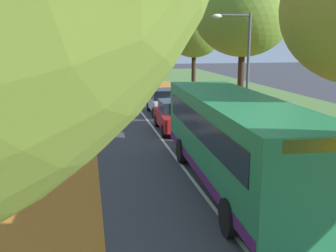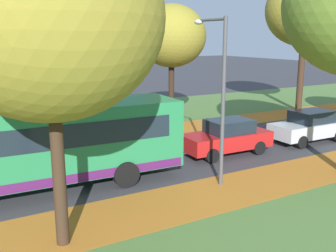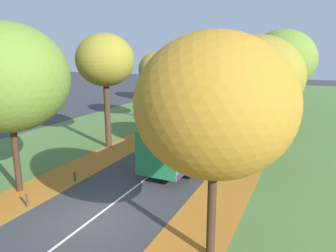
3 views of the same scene
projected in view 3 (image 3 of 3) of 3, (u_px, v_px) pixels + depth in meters
The scene contains 20 objects.
ground_plane at pixel (91, 220), 14.41m from camera, with size 160.00×160.00×0.00m, color #38383D.
grass_verge_left at pixel (135, 118), 35.85m from camera, with size 12.00×90.00×0.01m, color #517538.
leaf_litter_left at pixel (147, 135), 28.69m from camera, with size 2.80×60.00×0.00m, color #B26B23.
grass_verge_right at pixel (319, 136), 28.56m from camera, with size 12.00×90.00×0.01m, color #517538.
leaf_litter_right at pixel (253, 148), 25.04m from camera, with size 2.80×60.00×0.00m, color #B26B23.
road_centre_line at pixel (216, 126), 32.21m from camera, with size 0.12×80.00×0.01m, color silver.
tree_left_nearest at pixel (7, 78), 16.08m from camera, with size 6.01×6.01×8.67m.
tree_left_near at pixel (105, 61), 23.83m from camera, with size 4.26×4.26×8.51m.
tree_left_mid at pixel (159, 70), 32.50m from camera, with size 4.13×4.13×7.24m.
tree_left_far at pixel (200, 52), 41.12m from camera, with size 5.55×5.55×9.64m.
tree_right_nearest at pixel (215, 106), 10.68m from camera, with size 5.35×5.35×7.94m.
tree_right_near at pixel (257, 77), 19.31m from camera, with size 5.42×5.42×8.18m.
tree_right_mid at pixel (282, 60), 28.95m from camera, with size 5.88×5.88×9.10m.
tree_right_far at pixel (283, 66), 37.12m from camera, with size 4.72×4.72×7.68m.
bollard_second at pixel (27, 201), 15.54m from camera, with size 0.12×0.12×0.65m, color #4C3823.
bollard_third at pixel (75, 177), 18.58m from camera, with size 0.12×0.12×0.56m, color #4C3823.
streetlamp_right at pixel (247, 96), 25.91m from camera, with size 1.89×0.28×6.00m.
bus at pixel (191, 135), 22.09m from camera, with size 2.95×10.49×2.98m.
car_red_lead at pixel (222, 123), 29.95m from camera, with size 1.89×4.25×1.62m.
car_silver_following at pixel (237, 113), 34.36m from camera, with size 1.84×4.23×1.62m.
Camera 3 is at (8.41, -10.59, 7.30)m, focal length 35.00 mm.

